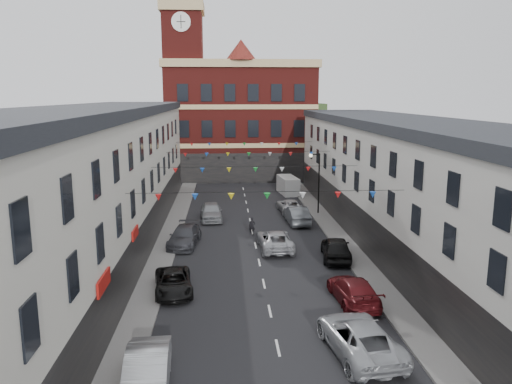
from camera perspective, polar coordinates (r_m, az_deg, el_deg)
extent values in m
plane|color=black|center=(35.14, 0.37, -8.07)|extent=(160.00, 160.00, 0.00)
cube|color=#605E5B|center=(37.20, -10.60, -7.04)|extent=(1.80, 64.00, 0.15)
cube|color=#605E5B|center=(38.08, 10.64, -6.62)|extent=(1.80, 64.00, 0.15)
cube|color=beige|center=(35.99, -18.83, 0.03)|extent=(8.00, 56.00, 10.00)
cube|color=black|center=(35.42, -19.37, 8.56)|extent=(8.40, 56.00, 0.70)
cube|color=black|center=(35.93, -12.22, -5.21)|extent=(0.12, 56.00, 3.20)
cube|color=silver|center=(37.61, 18.50, -0.27)|extent=(8.00, 56.00, 9.00)
cube|color=black|center=(37.02, 18.96, 7.12)|extent=(8.40, 56.00, 0.70)
cube|color=black|center=(36.94, 12.38, -4.77)|extent=(0.12, 56.00, 3.20)
cube|color=maroon|center=(71.28, -1.83, 7.80)|extent=(20.00, 12.00, 15.00)
cube|color=tan|center=(71.28, -1.87, 14.23)|extent=(20.60, 12.60, 1.00)
cone|color=maroon|center=(66.41, -1.73, 15.94)|extent=(4.00, 4.00, 2.60)
cube|color=maroon|center=(68.32, -8.19, 11.33)|extent=(5.00, 5.00, 24.00)
cube|color=tan|center=(69.20, -8.44, 20.05)|extent=(5.60, 5.60, 1.20)
cylinder|color=white|center=(66.39, -8.57, 18.69)|extent=(2.40, 0.12, 2.40)
cube|color=#2F4922|center=(95.36, -4.73, 7.07)|extent=(40.00, 14.00, 10.00)
cylinder|color=black|center=(48.75, 7.19, 0.90)|extent=(0.14, 0.14, 6.00)
cylinder|color=black|center=(48.26, 6.80, 4.29)|extent=(0.90, 0.10, 0.10)
sphere|color=beige|center=(48.19, 6.27, 4.17)|extent=(0.36, 0.36, 0.36)
imported|color=#A5A8AD|center=(21.18, -12.37, -19.54)|extent=(1.95, 4.95, 1.60)
imported|color=black|center=(30.24, -9.42, -10.15)|extent=(2.70, 4.84, 1.28)
imported|color=#37383D|center=(39.16, -8.18, -5.03)|extent=(2.67, 5.33, 1.49)
imported|color=gray|center=(46.75, -5.12, -2.22)|extent=(2.17, 4.91, 1.64)
imported|color=#A2A5AA|center=(23.79, 11.72, -15.94)|extent=(3.34, 5.99, 1.58)
imported|color=#581115|center=(29.02, 11.08, -10.95)|extent=(2.35, 5.15, 1.46)
imported|color=black|center=(36.02, 9.15, -6.35)|extent=(2.54, 5.04, 1.65)
imported|color=#53565B|center=(45.43, 4.68, -2.63)|extent=(1.95, 4.96, 1.61)
imported|color=#B3B5B8|center=(49.98, 3.86, -1.56)|extent=(2.42, 4.70, 1.27)
imported|color=#A4A5AB|center=(37.87, 2.20, -5.50)|extent=(2.61, 5.33, 1.46)
cube|color=silver|center=(59.07, 3.67, 0.77)|extent=(2.29, 4.76, 2.03)
imported|color=black|center=(41.62, -0.46, -3.94)|extent=(0.60, 0.45, 1.49)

